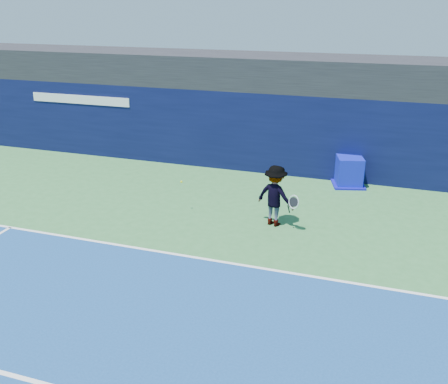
{
  "coord_description": "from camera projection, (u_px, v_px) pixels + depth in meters",
  "views": [
    {
      "loc": [
        4.97,
        -7.46,
        6.15
      ],
      "look_at": [
        0.78,
        5.2,
        1.0
      ],
      "focal_mm": 40.0,
      "sensor_mm": 36.0,
      "label": 1
    }
  ],
  "objects": [
    {
      "name": "ground",
      "position": [
        109.0,
        319.0,
        10.28
      ],
      "size": [
        80.0,
        80.0,
        0.0
      ],
      "primitive_type": "plane",
      "color": "#327038",
      "rests_on": "ground"
    },
    {
      "name": "tennis_ball",
      "position": [
        181.0,
        182.0,
        15.18
      ],
      "size": [
        0.07,
        0.07,
        0.07
      ],
      "color": "#CED517",
      "rests_on": "ground"
    },
    {
      "name": "back_wall_assembly",
      "position": [
        248.0,
        130.0,
        19.04
      ],
      "size": [
        36.0,
        1.03,
        3.0
      ],
      "color": "black",
      "rests_on": "ground"
    },
    {
      "name": "stadium_band",
      "position": [
        256.0,
        71.0,
        19.16
      ],
      "size": [
        36.0,
        3.0,
        1.2
      ],
      "primitive_type": "cube",
      "color": "black",
      "rests_on": "back_wall_assembly"
    },
    {
      "name": "equipment_cart",
      "position": [
        349.0,
        173.0,
        17.53
      ],
      "size": [
        1.33,
        1.33,
        1.04
      ],
      "color": "#0C13B1",
      "rests_on": "ground"
    },
    {
      "name": "tennis_player",
      "position": [
        275.0,
        196.0,
        14.29
      ],
      "size": [
        1.41,
        1.0,
        1.8
      ],
      "color": "white",
      "rests_on": "ground"
    },
    {
      "name": "baseline",
      "position": [
        169.0,
        253.0,
        12.93
      ],
      "size": [
        24.0,
        0.1,
        0.01
      ],
      "primitive_type": "cube",
      "color": "white",
      "rests_on": "ground"
    }
  ]
}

